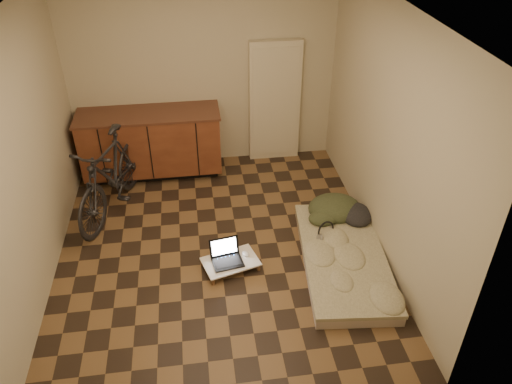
{
  "coord_description": "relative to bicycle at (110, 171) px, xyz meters",
  "views": [
    {
      "loc": [
        -0.19,
        -4.29,
        3.67
      ],
      "look_at": [
        0.45,
        0.25,
        0.55
      ],
      "focal_mm": 35.0,
      "sensor_mm": 36.0,
      "label": 1
    }
  ],
  "objects": [
    {
      "name": "lap_desk",
      "position": [
        1.3,
        -1.24,
        -0.48
      ],
      "size": [
        0.65,
        0.51,
        0.1
      ],
      "rotation": [
        0.0,
        0.0,
        0.28
      ],
      "color": "brown",
      "rests_on": "ground"
    },
    {
      "name": "mouse",
      "position": [
        1.47,
        -1.17,
        -0.45
      ],
      "size": [
        0.1,
        0.12,
        0.04
      ],
      "primitive_type": "ellipsoid",
      "rotation": [
        0.0,
        0.0,
        0.46
      ],
      "color": "white",
      "rests_on": "lap_desk"
    },
    {
      "name": "headphones",
      "position": [
        2.38,
        -1.04,
        -0.32
      ],
      "size": [
        0.32,
        0.31,
        0.16
      ],
      "primitive_type": null,
      "rotation": [
        0.0,
        0.0,
        0.45
      ],
      "color": "black",
      "rests_on": "futon"
    },
    {
      "name": "clothing_pile",
      "position": [
        2.65,
        -0.66,
        -0.27
      ],
      "size": [
        0.71,
        0.61,
        0.26
      ],
      "primitive_type": null,
      "rotation": [
        0.0,
        0.0,
        -0.1
      ],
      "color": "#313921",
      "rests_on": "futon"
    },
    {
      "name": "appliance_panel",
      "position": [
        2.15,
        1.04,
        0.29
      ],
      "size": [
        0.7,
        0.1,
        1.7
      ],
      "primitive_type": "cube",
      "color": "beige",
      "rests_on": "ground"
    },
    {
      "name": "room_shell",
      "position": [
        1.2,
        -0.9,
        0.74
      ],
      "size": [
        3.5,
        4.0,
        2.6
      ],
      "color": "brown",
      "rests_on": "ground"
    },
    {
      "name": "cabinets",
      "position": [
        0.45,
        0.8,
        -0.09
      ],
      "size": [
        1.84,
        0.62,
        0.91
      ],
      "color": "black",
      "rests_on": "ground"
    },
    {
      "name": "futon",
      "position": [
        2.5,
        -1.35,
        -0.48
      ],
      "size": [
        1.03,
        1.86,
        0.15
      ],
      "rotation": [
        0.0,
        0.0,
        -0.1
      ],
      "color": "#BBA996",
      "rests_on": "ground"
    },
    {
      "name": "laptop",
      "position": [
        1.25,
        -1.22,
        -0.42
      ],
      "size": [
        0.36,
        0.33,
        0.22
      ],
      "rotation": [
        0.0,
        0.0,
        0.17
      ],
      "color": "black",
      "rests_on": "lap_desk"
    },
    {
      "name": "bicycle",
      "position": [
        0.0,
        0.0,
        0.0
      ],
      "size": [
        1.05,
        1.8,
        1.12
      ],
      "primitive_type": "imported",
      "rotation": [
        0.0,
        0.0,
        -0.34
      ],
      "color": "black",
      "rests_on": "ground"
    }
  ]
}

